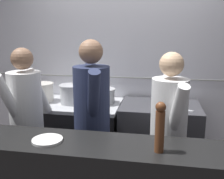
{
  "coord_description": "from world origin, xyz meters",
  "views": [
    {
      "loc": [
        0.44,
        -2.02,
        1.76
      ],
      "look_at": [
        -0.03,
        0.58,
        1.15
      ],
      "focal_mm": 42.0,
      "sensor_mm": 36.0,
      "label": 1
    }
  ],
  "objects_px": {
    "oven_range": "(74,136)",
    "chefs_knife": "(176,107)",
    "chef_sous": "(92,118)",
    "chef_line": "(168,131)",
    "mixing_bowl_steel": "(177,103)",
    "sauce_pot": "(71,94)",
    "pepper_mill": "(160,126)",
    "stock_pot": "(42,92)",
    "plated_dish_main": "(47,140)",
    "braising_pot": "(103,95)",
    "chef_head_cook": "(27,119)"
  },
  "relations": [
    {
      "from": "chefs_knife",
      "to": "chef_head_cook",
      "type": "height_order",
      "value": "chef_head_cook"
    },
    {
      "from": "sauce_pot",
      "to": "chef_sous",
      "type": "bearing_deg",
      "value": -56.23
    },
    {
      "from": "chef_sous",
      "to": "chef_line",
      "type": "relative_size",
      "value": 1.06
    },
    {
      "from": "oven_range",
      "to": "pepper_mill",
      "type": "bearing_deg",
      "value": -50.97
    },
    {
      "from": "oven_range",
      "to": "braising_pot",
      "type": "bearing_deg",
      "value": 7.73
    },
    {
      "from": "sauce_pot",
      "to": "chef_sous",
      "type": "height_order",
      "value": "chef_sous"
    },
    {
      "from": "stock_pot",
      "to": "mixing_bowl_steel",
      "type": "relative_size",
      "value": 1.13
    },
    {
      "from": "stock_pot",
      "to": "plated_dish_main",
      "type": "height_order",
      "value": "stock_pot"
    },
    {
      "from": "stock_pot",
      "to": "braising_pot",
      "type": "xyz_separation_m",
      "value": [
        0.76,
        0.04,
        -0.02
      ]
    },
    {
      "from": "chef_line",
      "to": "chef_sous",
      "type": "bearing_deg",
      "value": 159.33
    },
    {
      "from": "sauce_pot",
      "to": "chefs_knife",
      "type": "height_order",
      "value": "sauce_pot"
    },
    {
      "from": "braising_pot",
      "to": "chef_sous",
      "type": "xyz_separation_m",
      "value": [
        0.04,
        -0.7,
        -0.05
      ]
    },
    {
      "from": "chef_sous",
      "to": "chef_line",
      "type": "bearing_deg",
      "value": -23.3
    },
    {
      "from": "plated_dish_main",
      "to": "chef_head_cook",
      "type": "distance_m",
      "value": 0.79
    },
    {
      "from": "oven_range",
      "to": "plated_dish_main",
      "type": "relative_size",
      "value": 5.12
    },
    {
      "from": "oven_range",
      "to": "stock_pot",
      "type": "relative_size",
      "value": 4.1
    },
    {
      "from": "chefs_knife",
      "to": "pepper_mill",
      "type": "bearing_deg",
      "value": -98.59
    },
    {
      "from": "oven_range",
      "to": "chef_line",
      "type": "bearing_deg",
      "value": -31.69
    },
    {
      "from": "stock_pot",
      "to": "chefs_knife",
      "type": "height_order",
      "value": "stock_pot"
    },
    {
      "from": "sauce_pot",
      "to": "pepper_mill",
      "type": "height_order",
      "value": "pepper_mill"
    },
    {
      "from": "mixing_bowl_steel",
      "to": "pepper_mill",
      "type": "xyz_separation_m",
      "value": [
        -0.2,
        -1.26,
        0.18
      ]
    },
    {
      "from": "chef_head_cook",
      "to": "chef_sous",
      "type": "relative_size",
      "value": 0.95
    },
    {
      "from": "chefs_knife",
      "to": "braising_pot",
      "type": "bearing_deg",
      "value": 171.41
    },
    {
      "from": "stock_pot",
      "to": "sauce_pot",
      "type": "bearing_deg",
      "value": -5.32
    },
    {
      "from": "stock_pot",
      "to": "braising_pot",
      "type": "height_order",
      "value": "stock_pot"
    },
    {
      "from": "mixing_bowl_steel",
      "to": "chef_sous",
      "type": "bearing_deg",
      "value": -143.21
    },
    {
      "from": "chefs_knife",
      "to": "plated_dish_main",
      "type": "height_order",
      "value": "plated_dish_main"
    },
    {
      "from": "oven_range",
      "to": "chefs_knife",
      "type": "distance_m",
      "value": 1.32
    },
    {
      "from": "stock_pot",
      "to": "pepper_mill",
      "type": "height_order",
      "value": "pepper_mill"
    },
    {
      "from": "mixing_bowl_steel",
      "to": "plated_dish_main",
      "type": "bearing_deg",
      "value": -129.2
    },
    {
      "from": "chef_sous",
      "to": "stock_pot",
      "type": "bearing_deg",
      "value": 121.31
    },
    {
      "from": "chef_sous",
      "to": "chef_line",
      "type": "distance_m",
      "value": 0.72
    },
    {
      "from": "stock_pot",
      "to": "sauce_pot",
      "type": "distance_m",
      "value": 0.39
    },
    {
      "from": "chefs_knife",
      "to": "chef_line",
      "type": "distance_m",
      "value": 0.62
    },
    {
      "from": "chef_sous",
      "to": "braising_pot",
      "type": "bearing_deg",
      "value": 73.98
    },
    {
      "from": "chef_sous",
      "to": "sauce_pot",
      "type": "bearing_deg",
      "value": 104.29
    },
    {
      "from": "sauce_pot",
      "to": "chefs_knife",
      "type": "relative_size",
      "value": 0.94
    },
    {
      "from": "sauce_pot",
      "to": "braising_pot",
      "type": "relative_size",
      "value": 0.97
    },
    {
      "from": "chef_sous",
      "to": "plated_dish_main",
      "type": "bearing_deg",
      "value": -125.68
    },
    {
      "from": "sauce_pot",
      "to": "chef_head_cook",
      "type": "bearing_deg",
      "value": -112.17
    },
    {
      "from": "oven_range",
      "to": "mixing_bowl_steel",
      "type": "bearing_deg",
      "value": -1.21
    },
    {
      "from": "stock_pot",
      "to": "plated_dish_main",
      "type": "xyz_separation_m",
      "value": [
        0.63,
        -1.27,
        -0.04
      ]
    },
    {
      "from": "chef_head_cook",
      "to": "oven_range",
      "type": "bearing_deg",
      "value": 86.89
    },
    {
      "from": "braising_pot",
      "to": "oven_range",
      "type": "bearing_deg",
      "value": -172.27
    },
    {
      "from": "oven_range",
      "to": "pepper_mill",
      "type": "relative_size",
      "value": 3.31
    },
    {
      "from": "chef_head_cook",
      "to": "sauce_pot",
      "type": "bearing_deg",
      "value": 86.45
    },
    {
      "from": "braising_pot",
      "to": "chef_sous",
      "type": "height_order",
      "value": "chef_sous"
    },
    {
      "from": "oven_range",
      "to": "chefs_knife",
      "type": "xyz_separation_m",
      "value": [
        1.23,
        -0.08,
        0.47
      ]
    },
    {
      "from": "chefs_knife",
      "to": "plated_dish_main",
      "type": "relative_size",
      "value": 1.34
    },
    {
      "from": "mixing_bowl_steel",
      "to": "chef_head_cook",
      "type": "distance_m",
      "value": 1.63
    }
  ]
}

